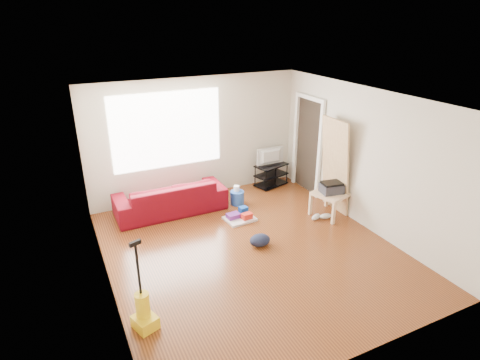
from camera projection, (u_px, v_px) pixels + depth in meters
name	position (u px, v px, depth m)	size (l,w,h in m)	color
room	(252.00, 177.00, 6.32)	(4.51, 5.01, 2.51)	#482411
sofa	(171.00, 211.00, 7.95)	(2.13, 0.83, 0.62)	#5C040B
tv_stand	(271.00, 175.00, 9.05)	(0.81, 0.59, 0.50)	black
tv	(272.00, 157.00, 8.89)	(0.66, 0.09, 0.38)	black
side_table	(331.00, 196.00, 7.66)	(0.73, 0.73, 0.48)	#D5AE84
printer	(332.00, 188.00, 7.59)	(0.45, 0.37, 0.21)	#292931
bucket	(237.00, 204.00, 8.26)	(0.28, 0.28, 0.28)	#2553AF
toilet_paper	(237.00, 195.00, 8.21)	(0.12, 0.12, 0.11)	white
cleaning_tray	(240.00, 217.00, 7.62)	(0.58, 0.48, 0.20)	silver
backpack	(260.00, 245.00, 6.79)	(0.36, 0.29, 0.20)	black
sneakers	(321.00, 217.00, 7.63)	(0.46, 0.23, 0.10)	silver
vacuum	(144.00, 312.00, 4.95)	(0.33, 0.36, 1.21)	yellow
door_panel	(331.00, 209.00, 8.03)	(0.04, 0.74, 1.86)	#AA7D4E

